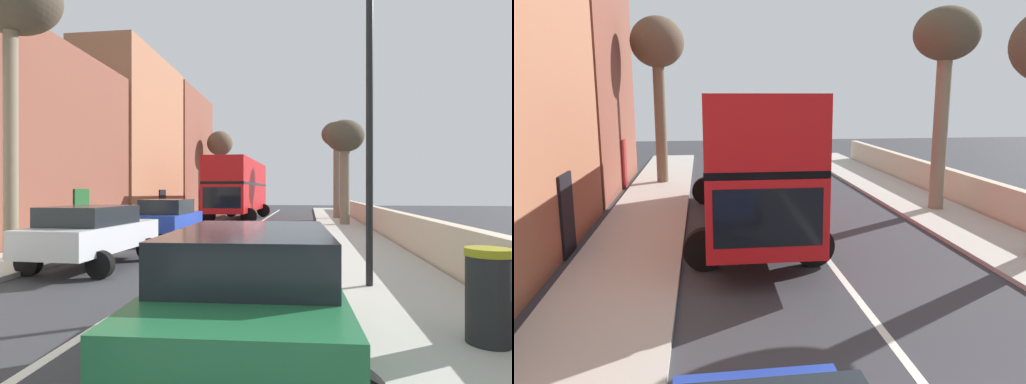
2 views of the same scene
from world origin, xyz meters
The scene contains 3 objects.
double_decker_bus centered at (-1.70, 11.58, 2.35)m, with size 3.64×10.74×4.06m.
street_tree_left_0 centered at (-4.86, 19.78, 5.95)m, with size 2.34×2.34×7.29m.
street_tree_right_1 centered at (5.07, 12.90, 5.57)m, with size 2.17×2.17×6.78m.
Camera 2 is at (-3.02, -3.21, 4.03)m, focal length 34.84 mm.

